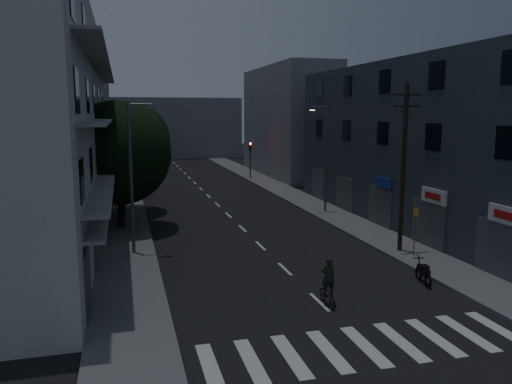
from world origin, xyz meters
TOP-DOWN VIEW (x-y plane):
  - ground at (0.00, 25.00)m, footprint 160.00×160.00m
  - sidewalk_left at (-7.50, 25.00)m, footprint 3.00×90.00m
  - sidewalk_right at (7.50, 25.00)m, footprint 3.00×90.00m
  - crosswalk at (-0.00, -2.00)m, footprint 10.90×3.00m
  - lane_markings at (0.00, 31.25)m, footprint 0.15×60.50m
  - building_left at (-11.98, 18.00)m, footprint 7.00×36.00m
  - building_right at (11.99, 14.00)m, footprint 6.19×28.00m
  - building_far_left at (-12.00, 48.00)m, footprint 6.00×20.00m
  - building_far_right at (12.00, 42.00)m, footprint 6.00×20.00m
  - building_far_end at (0.00, 70.00)m, footprint 24.00×8.00m
  - tree_near at (-7.67, 17.19)m, footprint 6.71×6.71m
  - tree_mid at (-7.63, 22.89)m, footprint 6.14×6.14m
  - tree_far at (-7.44, 37.06)m, footprint 5.64×5.64m
  - traffic_signal_far_right at (6.56, 39.00)m, footprint 0.28×0.37m
  - traffic_signal_far_left at (-6.57, 40.63)m, footprint 0.28×0.37m
  - street_lamp_left_near at (-7.00, 10.95)m, footprint 1.51×0.25m
  - street_lamp_right at (7.28, 19.02)m, footprint 1.51×0.25m
  - street_lamp_left_far at (-6.98, 29.47)m, footprint 1.51×0.25m
  - utility_pole at (7.01, 7.64)m, footprint 1.80×0.24m
  - bus_stop_sign at (7.24, 6.60)m, footprint 0.06×0.35m
  - motorcycle at (5.40, 2.93)m, footprint 0.63×1.78m
  - cyclist at (0.19, 1.63)m, footprint 0.58×1.57m

SIDE VIEW (x-z plane):
  - ground at x=0.00m, z-range 0.00..0.00m
  - crosswalk at x=0.00m, z-range 0.00..0.01m
  - lane_markings at x=0.00m, z-range 0.00..0.01m
  - sidewalk_left at x=-7.50m, z-range 0.00..0.15m
  - sidewalk_right at x=7.50m, z-range 0.00..0.15m
  - motorcycle at x=5.40m, z-range -0.12..1.03m
  - cyclist at x=0.19m, z-range -0.32..1.66m
  - bus_stop_sign at x=7.24m, z-range 0.63..3.15m
  - traffic_signal_far_right at x=6.56m, z-range 1.05..5.15m
  - traffic_signal_far_left at x=-6.57m, z-range 1.05..5.15m
  - tree_far at x=-7.44m, z-range 1.03..8.01m
  - street_lamp_left_near at x=-7.00m, z-range 0.60..8.60m
  - street_lamp_right at x=7.28m, z-range 0.60..8.60m
  - street_lamp_left_far at x=-6.98m, z-range 0.60..8.60m
  - utility_pole at x=7.01m, z-range 0.37..9.37m
  - tree_mid at x=-7.63m, z-range 1.09..8.65m
  - building_far_end at x=0.00m, z-range 0.00..10.00m
  - tree_near at x=-7.67m, z-range 1.19..9.47m
  - building_right at x=11.99m, z-range 0.00..11.00m
  - building_far_right at x=12.00m, z-range 0.00..13.00m
  - building_left at x=-11.98m, z-range -0.01..13.99m
  - building_far_left at x=-12.00m, z-range 0.00..16.00m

